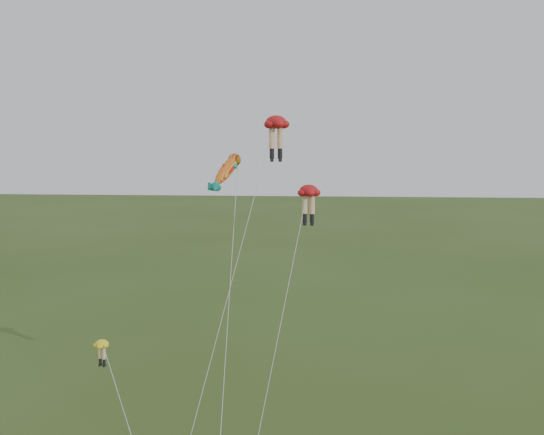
{
  "coord_description": "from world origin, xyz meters",
  "views": [
    {
      "loc": [
        5.36,
        -28.44,
        17.87
      ],
      "look_at": [
        2.91,
        6.0,
        13.17
      ],
      "focal_mm": 40.0,
      "sensor_mm": 36.0,
      "label": 1
    }
  ],
  "objects": [
    {
      "name": "legs_kite_red_high",
      "position": [
        2.88,
        9.05,
        18.26
      ],
      "size": [
        5.47,
        9.92,
        19.09
      ],
      "rotation": [
        0.0,
        0.0,
        0.09
      ],
      "color": "#AF1115",
      "rests_on": "ground"
    },
    {
      "name": "legs_kite_red_mid",
      "position": [
        4.95,
        5.38,
        14.34
      ],
      "size": [
        3.75,
        8.0,
        15.13
      ],
      "rotation": [
        0.0,
        0.0,
        -0.09
      ],
      "color": "#AF1115",
      "rests_on": "ground"
    },
    {
      "name": "fish_kite",
      "position": [
        -0.27,
        10.17,
        15.61
      ],
      "size": [
        2.23,
        13.35,
        16.96
      ],
      "rotation": [
        0.64,
        0.0,
        -0.52
      ],
      "color": "gold",
      "rests_on": "ground"
    },
    {
      "name": "legs_kite_yellow",
      "position": [
        -4.87,
        -0.44,
        6.96
      ],
      "size": [
        4.5,
        4.53,
        7.81
      ],
      "rotation": [
        0.0,
        0.0,
        -0.34
      ],
      "color": "yellow",
      "rests_on": "ground"
    }
  ]
}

